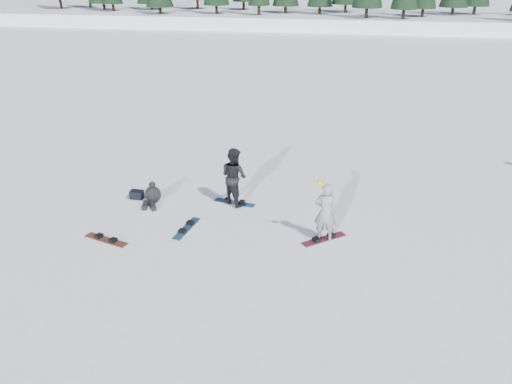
% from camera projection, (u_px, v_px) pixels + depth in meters
% --- Properties ---
extents(ground, '(420.00, 420.00, 0.00)m').
position_uv_depth(ground, '(241.00, 237.00, 15.37)').
color(ground, white).
rests_on(ground, ground).
extents(alpine_backdrop, '(412.50, 227.00, 53.20)m').
position_uv_depth(alpine_backdrop, '(312.00, 22.00, 191.93)').
color(alpine_backdrop, white).
rests_on(alpine_backdrop, ground).
extents(snowboarder_woman, '(0.69, 0.46, 2.02)m').
position_uv_depth(snowboarder_woman, '(326.00, 212.00, 14.81)').
color(snowboarder_woman, '#999A9E').
rests_on(snowboarder_woman, ground).
extents(snowboarder_man, '(1.25, 1.20, 2.04)m').
position_uv_depth(snowboarder_man, '(234.00, 176.00, 17.07)').
color(snowboarder_man, black).
rests_on(snowboarder_man, ground).
extents(seated_rider, '(0.71, 1.03, 0.80)m').
position_uv_depth(seated_rider, '(152.00, 195.00, 17.38)').
color(seated_rider, black).
rests_on(seated_rider, ground).
extents(gear_bag, '(0.46, 0.32, 0.30)m').
position_uv_depth(gear_bag, '(137.00, 195.00, 17.78)').
color(gear_bag, black).
rests_on(gear_bag, ground).
extents(snowboard_woman, '(1.35, 1.15, 0.03)m').
position_uv_depth(snowboard_woman, '(324.00, 239.00, 15.21)').
color(snowboard_woman, maroon).
rests_on(snowboard_woman, ground).
extents(snowboard_man, '(1.53, 0.55, 0.03)m').
position_uv_depth(snowboard_man, '(234.00, 203.00, 17.50)').
color(snowboard_man, '#1A4E93').
rests_on(snowboard_man, ground).
extents(snowboard_loose_b, '(1.52, 0.71, 0.03)m').
position_uv_depth(snowboard_loose_b, '(106.00, 240.00, 15.17)').
color(snowboard_loose_b, maroon).
rests_on(snowboard_loose_b, ground).
extents(snowboard_loose_a, '(0.51, 1.53, 0.03)m').
position_uv_depth(snowboard_loose_a, '(186.00, 229.00, 15.81)').
color(snowboard_loose_a, '#185688').
rests_on(snowboard_loose_a, ground).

